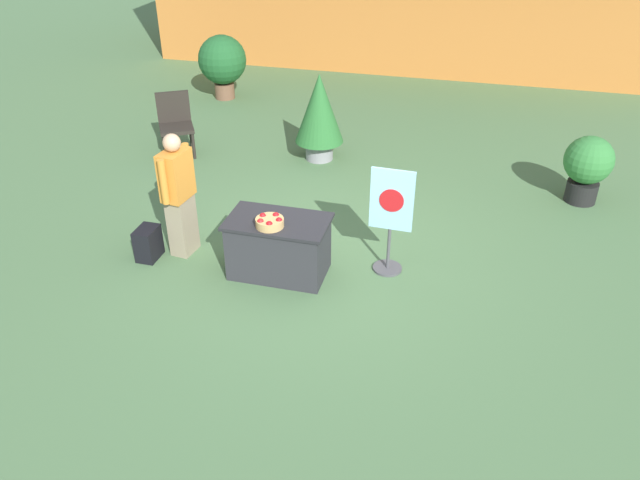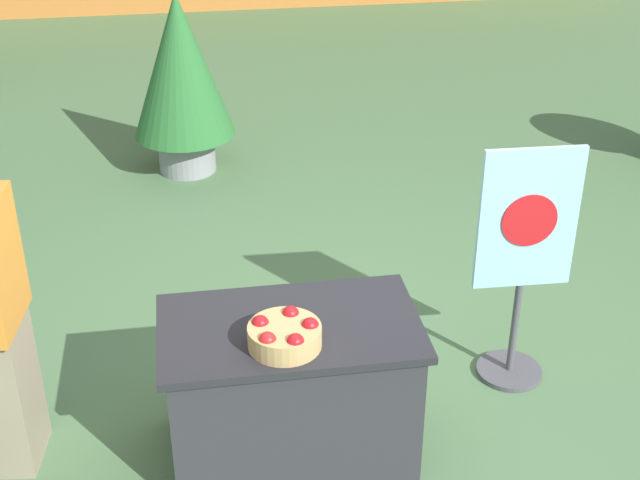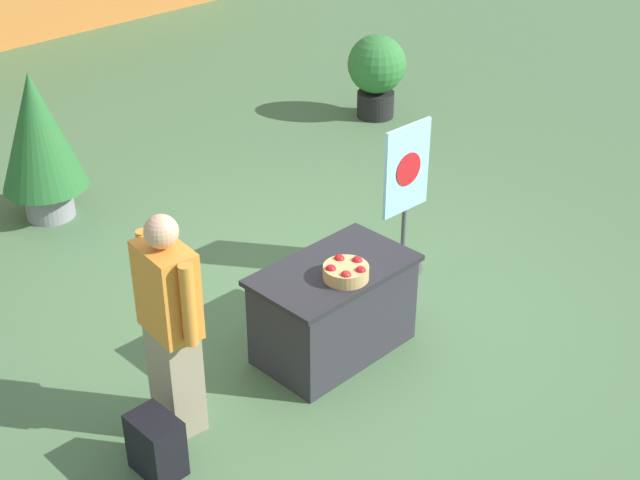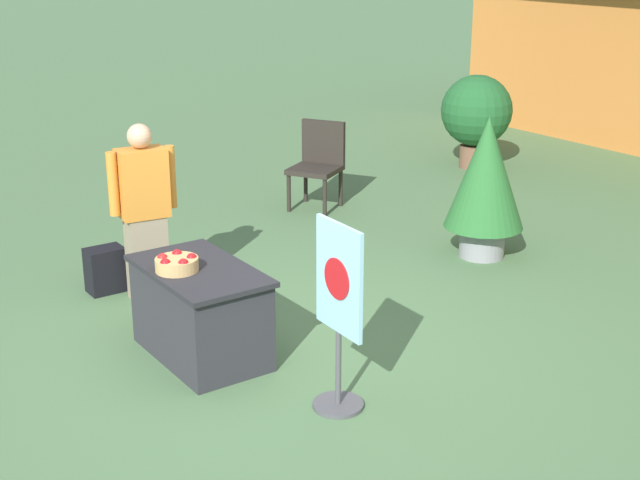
{
  "view_description": "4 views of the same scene",
  "coord_description": "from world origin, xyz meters",
  "px_view_note": "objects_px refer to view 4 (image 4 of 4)",
  "views": [
    {
      "loc": [
        1.71,
        -6.53,
        4.32
      ],
      "look_at": [
        0.12,
        -0.5,
        0.52
      ],
      "focal_mm": 35.0,
      "sensor_mm": 36.0,
      "label": 1
    },
    {
      "loc": [
        -0.78,
        -3.88,
        3.04
      ],
      "look_at": [
        -0.11,
        0.32,
        0.69
      ],
      "focal_mm": 50.0,
      "sensor_mm": 36.0,
      "label": 2
    },
    {
      "loc": [
        -4.31,
        -4.33,
        4.11
      ],
      "look_at": [
        0.13,
        0.13,
        0.49
      ],
      "focal_mm": 50.0,
      "sensor_mm": 36.0,
      "label": 3
    },
    {
      "loc": [
        5.35,
        -3.39,
        3.13
      ],
      "look_at": [
        0.05,
        0.29,
        0.92
      ],
      "focal_mm": 50.0,
      "sensor_mm": 36.0,
      "label": 4
    }
  ],
  "objects_px": {
    "person_visitor": "(144,212)",
    "potted_plant_far_left": "(476,113)",
    "backpack": "(106,270)",
    "patio_chair": "(319,160)",
    "display_table": "(201,312)",
    "apple_basket": "(177,263)",
    "poster_board": "(339,313)",
    "potted_plant_near_left": "(486,178)"
  },
  "relations": [
    {
      "from": "potted_plant_far_left",
      "to": "poster_board",
      "type": "bearing_deg",
      "value": -51.6
    },
    {
      "from": "display_table",
      "to": "potted_plant_far_left",
      "type": "distance_m",
      "value": 6.78
    },
    {
      "from": "person_visitor",
      "to": "potted_plant_far_left",
      "type": "distance_m",
      "value": 6.11
    },
    {
      "from": "display_table",
      "to": "potted_plant_far_left",
      "type": "height_order",
      "value": "potted_plant_far_left"
    },
    {
      "from": "patio_chair",
      "to": "potted_plant_near_left",
      "type": "xyz_separation_m",
      "value": [
        2.42,
        0.36,
        0.25
      ]
    },
    {
      "from": "potted_plant_near_left",
      "to": "poster_board",
      "type": "bearing_deg",
      "value": -61.1
    },
    {
      "from": "display_table",
      "to": "patio_chair",
      "type": "bearing_deg",
      "value": 132.66
    },
    {
      "from": "apple_basket",
      "to": "potted_plant_far_left",
      "type": "height_order",
      "value": "potted_plant_far_left"
    },
    {
      "from": "potted_plant_far_left",
      "to": "patio_chair",
      "type": "bearing_deg",
      "value": -83.49
    },
    {
      "from": "backpack",
      "to": "poster_board",
      "type": "distance_m",
      "value": 3.05
    },
    {
      "from": "potted_plant_near_left",
      "to": "display_table",
      "type": "bearing_deg",
      "value": -83.25
    },
    {
      "from": "potted_plant_far_left",
      "to": "potted_plant_near_left",
      "type": "relative_size",
      "value": 0.9
    },
    {
      "from": "person_visitor",
      "to": "patio_chair",
      "type": "distance_m",
      "value": 3.28
    },
    {
      "from": "backpack",
      "to": "patio_chair",
      "type": "height_order",
      "value": "patio_chair"
    },
    {
      "from": "display_table",
      "to": "person_visitor",
      "type": "distance_m",
      "value": 1.41
    },
    {
      "from": "apple_basket",
      "to": "backpack",
      "type": "relative_size",
      "value": 0.78
    },
    {
      "from": "display_table",
      "to": "backpack",
      "type": "bearing_deg",
      "value": -176.49
    },
    {
      "from": "display_table",
      "to": "potted_plant_near_left",
      "type": "relative_size",
      "value": 0.83
    },
    {
      "from": "backpack",
      "to": "potted_plant_near_left",
      "type": "height_order",
      "value": "potted_plant_near_left"
    },
    {
      "from": "display_table",
      "to": "potted_plant_near_left",
      "type": "height_order",
      "value": "potted_plant_near_left"
    },
    {
      "from": "poster_board",
      "to": "potted_plant_near_left",
      "type": "relative_size",
      "value": 0.93
    },
    {
      "from": "display_table",
      "to": "backpack",
      "type": "relative_size",
      "value": 2.87
    },
    {
      "from": "poster_board",
      "to": "potted_plant_near_left",
      "type": "bearing_deg",
      "value": -149.07
    },
    {
      "from": "display_table",
      "to": "apple_basket",
      "type": "relative_size",
      "value": 3.69
    },
    {
      "from": "potted_plant_near_left",
      "to": "person_visitor",
      "type": "bearing_deg",
      "value": -105.74
    },
    {
      "from": "apple_basket",
      "to": "poster_board",
      "type": "xyz_separation_m",
      "value": [
        1.31,
        0.56,
        -0.07
      ]
    },
    {
      "from": "poster_board",
      "to": "person_visitor",
      "type": "bearing_deg",
      "value": -82.63
    },
    {
      "from": "display_table",
      "to": "potted_plant_far_left",
      "type": "relative_size",
      "value": 0.92
    },
    {
      "from": "poster_board",
      "to": "potted_plant_near_left",
      "type": "xyz_separation_m",
      "value": [
        -1.67,
        3.03,
        0.11
      ]
    },
    {
      "from": "person_visitor",
      "to": "potted_plant_far_left",
      "type": "bearing_deg",
      "value": 114.18
    },
    {
      "from": "patio_chair",
      "to": "display_table",
      "type": "bearing_deg",
      "value": 11.92
    },
    {
      "from": "patio_chair",
      "to": "apple_basket",
      "type": "bearing_deg",
      "value": 10.05
    },
    {
      "from": "backpack",
      "to": "potted_plant_near_left",
      "type": "relative_size",
      "value": 0.29
    },
    {
      "from": "apple_basket",
      "to": "poster_board",
      "type": "relative_size",
      "value": 0.24
    },
    {
      "from": "display_table",
      "to": "potted_plant_far_left",
      "type": "xyz_separation_m",
      "value": [
        -3.16,
        5.98,
        0.41
      ]
    },
    {
      "from": "backpack",
      "to": "patio_chair",
      "type": "distance_m",
      "value": 3.39
    },
    {
      "from": "apple_basket",
      "to": "poster_board",
      "type": "distance_m",
      "value": 1.43
    },
    {
      "from": "poster_board",
      "to": "apple_basket",
      "type": "bearing_deg",
      "value": -64.8
    },
    {
      "from": "person_visitor",
      "to": "apple_basket",
      "type": "bearing_deg",
      "value": -7.11
    },
    {
      "from": "potted_plant_far_left",
      "to": "potted_plant_near_left",
      "type": "height_order",
      "value": "potted_plant_near_left"
    },
    {
      "from": "display_table",
      "to": "person_visitor",
      "type": "relative_size",
      "value": 0.75
    },
    {
      "from": "person_visitor",
      "to": "poster_board",
      "type": "bearing_deg",
      "value": 12.09
    }
  ]
}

